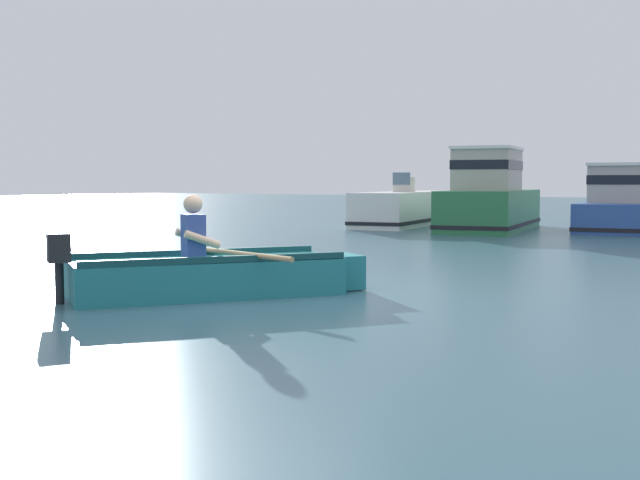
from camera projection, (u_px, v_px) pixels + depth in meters
ground_plane at (265, 296)px, 9.78m from camera, size 120.00×120.00×0.00m
rowboat_with_person at (212, 274)px, 9.77m from camera, size 2.66×3.36×1.19m
moored_boat_white at (409, 209)px, 25.53m from camera, size 2.66×6.76×1.59m
moored_boat_green at (490, 199)px, 22.68m from camera, size 2.88×5.60×2.25m
moored_boat_blue at (624, 206)px, 22.69m from camera, size 2.74×5.79×1.82m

